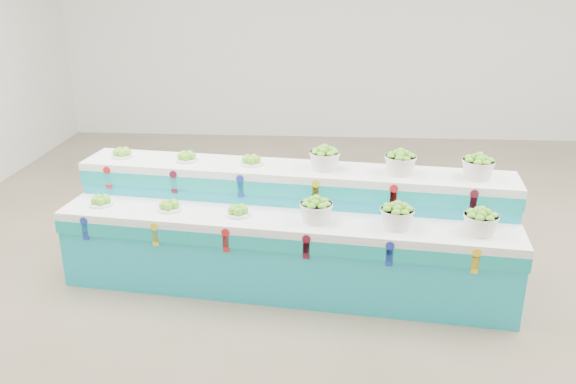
% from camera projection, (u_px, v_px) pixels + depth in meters
% --- Properties ---
extents(ground, '(10.00, 10.00, 0.00)m').
position_uv_depth(ground, '(388.00, 280.00, 5.48)').
color(ground, '#6B5E49').
rests_on(ground, ground).
extents(back_wall, '(10.00, 0.00, 10.00)m').
position_uv_depth(back_wall, '(367.00, 16.00, 9.44)').
color(back_wall, silver).
rests_on(back_wall, ground).
extents(display_stand, '(4.07, 1.50, 1.02)m').
position_uv_depth(display_stand, '(288.00, 229.00, 5.30)').
color(display_stand, '#1CAEC4').
rests_on(display_stand, ground).
extents(plate_lower_left, '(0.24, 0.24, 0.10)m').
position_uv_depth(plate_lower_left, '(101.00, 200.00, 5.27)').
color(plate_lower_left, white).
rests_on(plate_lower_left, display_stand).
extents(plate_lower_mid, '(0.24, 0.24, 0.10)m').
position_uv_depth(plate_lower_mid, '(169.00, 205.00, 5.16)').
color(plate_lower_mid, white).
rests_on(plate_lower_mid, display_stand).
extents(plate_lower_right, '(0.24, 0.24, 0.10)m').
position_uv_depth(plate_lower_right, '(238.00, 210.00, 5.05)').
color(plate_lower_right, white).
rests_on(plate_lower_right, display_stand).
extents(basket_lower_left, '(0.31, 0.31, 0.21)m').
position_uv_depth(basket_lower_left, '(316.00, 210.00, 4.92)').
color(basket_lower_left, silver).
rests_on(basket_lower_left, display_stand).
extents(basket_lower_mid, '(0.31, 0.31, 0.21)m').
position_uv_depth(basket_lower_mid, '(397.00, 215.00, 4.80)').
color(basket_lower_mid, silver).
rests_on(basket_lower_mid, display_stand).
extents(basket_lower_right, '(0.31, 0.31, 0.21)m').
position_uv_depth(basket_lower_right, '(481.00, 221.00, 4.68)').
color(basket_lower_right, silver).
rests_on(basket_lower_right, display_stand).
extents(plate_upper_left, '(0.24, 0.24, 0.10)m').
position_uv_depth(plate_upper_left, '(122.00, 152.00, 5.62)').
color(plate_upper_left, white).
rests_on(plate_upper_left, display_stand).
extents(plate_upper_mid, '(0.24, 0.24, 0.10)m').
position_uv_depth(plate_upper_mid, '(187.00, 156.00, 5.51)').
color(plate_upper_mid, white).
rests_on(plate_upper_mid, display_stand).
extents(plate_upper_right, '(0.24, 0.24, 0.10)m').
position_uv_depth(plate_upper_right, '(251.00, 160.00, 5.40)').
color(plate_upper_right, white).
rests_on(plate_upper_right, display_stand).
extents(basket_upper_left, '(0.31, 0.31, 0.21)m').
position_uv_depth(basket_upper_left, '(325.00, 158.00, 5.26)').
color(basket_upper_left, silver).
rests_on(basket_upper_left, display_stand).
extents(basket_upper_mid, '(0.31, 0.31, 0.21)m').
position_uv_depth(basket_upper_mid, '(400.00, 162.00, 5.15)').
color(basket_upper_mid, silver).
rests_on(basket_upper_mid, display_stand).
extents(basket_upper_right, '(0.31, 0.31, 0.21)m').
position_uv_depth(basket_upper_right, '(478.00, 167.00, 5.03)').
color(basket_upper_right, silver).
rests_on(basket_upper_right, display_stand).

